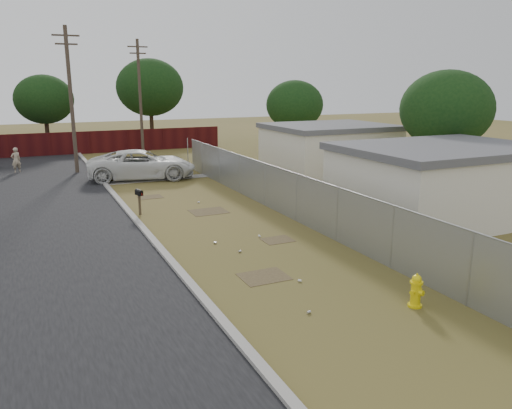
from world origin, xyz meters
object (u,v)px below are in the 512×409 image
mailbox (139,195)px  pickup_truck (142,164)px  pedestrian (16,160)px  fire_hydrant (416,291)px

mailbox → pickup_truck: bearing=76.9°
pedestrian → mailbox: bearing=86.2°
mailbox → pickup_truck: (1.94, 8.33, -0.02)m
pickup_truck → pedestrian: size_ratio=3.89×
pickup_truck → mailbox: bearing=178.4°
mailbox → pickup_truck: 8.55m
fire_hydrant → pedestrian: pedestrian is taller
fire_hydrant → pedestrian: size_ratio=0.56×
pickup_truck → pedestrian: 8.81m
mailbox → pedestrian: bearing=109.5°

